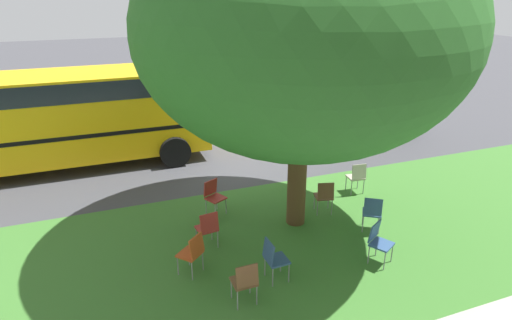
% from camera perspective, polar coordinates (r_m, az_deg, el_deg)
% --- Properties ---
extents(ground, '(80.00, 80.00, 0.00)m').
position_cam_1_polar(ground, '(12.34, -0.77, -3.18)').
color(ground, '#424247').
extents(grass_verge, '(48.00, 6.00, 0.01)m').
position_cam_1_polar(grass_verge, '(9.77, 5.72, -10.71)').
color(grass_verge, '#3D752D').
rests_on(grass_verge, ground).
extents(street_tree, '(6.87, 6.87, 6.94)m').
position_cam_1_polar(street_tree, '(9.11, 6.22, 16.43)').
color(street_tree, brown).
rests_on(street_tree, ground).
extents(chair_0, '(0.43, 0.43, 0.88)m').
position_cam_1_polar(chair_0, '(7.78, -1.45, -15.66)').
color(chair_0, brown).
rests_on(chair_0, ground).
extents(chair_1, '(0.47, 0.47, 0.88)m').
position_cam_1_polar(chair_1, '(9.31, -6.42, -8.80)').
color(chair_1, '#B7332D').
rests_on(chair_1, ground).
extents(chair_2, '(0.44, 0.44, 0.88)m').
position_cam_1_polar(chair_2, '(8.33, 2.35, -12.77)').
color(chair_2, '#335184').
rests_on(chair_2, ground).
extents(chair_3, '(0.57, 0.57, 0.88)m').
position_cam_1_polar(chair_3, '(9.17, 15.96, -10.14)').
color(chair_3, '#335184').
rests_on(chair_3, ground).
extents(chair_4, '(0.59, 0.59, 0.88)m').
position_cam_1_polar(chair_4, '(8.57, -8.41, -11.90)').
color(chair_4, '#C64C1E').
rests_on(chair_4, ground).
extents(chair_5, '(0.51, 0.51, 0.88)m').
position_cam_1_polar(chair_5, '(10.70, 9.06, -4.59)').
color(chair_5, brown).
rests_on(chair_5, ground).
extents(chair_6, '(0.46, 0.46, 0.88)m').
position_cam_1_polar(chair_6, '(11.92, 13.24, -2.03)').
color(chair_6, '#ADA393').
rests_on(chair_6, ground).
extents(chair_7, '(0.58, 0.58, 0.88)m').
position_cam_1_polar(chair_7, '(10.19, 15.17, -6.57)').
color(chair_7, '#335184').
rests_on(chair_7, ground).
extents(chair_8, '(0.56, 0.56, 0.88)m').
position_cam_1_polar(chair_8, '(10.63, -5.65, -4.58)').
color(chair_8, '#B7332D').
rests_on(chair_8, ground).
extents(parked_car, '(3.70, 1.92, 1.65)m').
position_cam_1_polar(parked_car, '(16.78, 14.58, 6.09)').
color(parked_car, black).
rests_on(parked_car, ground).
extents(school_bus, '(10.40, 2.80, 2.88)m').
position_cam_1_polar(school_bus, '(14.38, -27.92, 5.38)').
color(school_bus, yellow).
rests_on(school_bus, ground).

